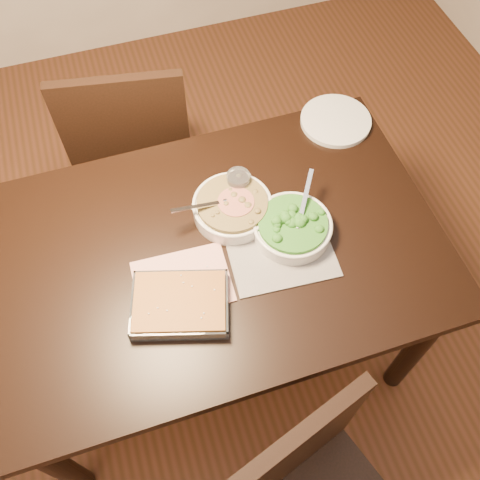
# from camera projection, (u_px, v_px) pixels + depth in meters

# --- Properties ---
(ground) EXTENTS (4.00, 4.00, 0.00)m
(ground) POSITION_uv_depth(u_px,v_px,m) (219.00, 340.00, 2.24)
(ground) COLOR #472814
(ground) RESTS_ON ground
(table) EXTENTS (1.40, 0.90, 0.75)m
(table) POSITION_uv_depth(u_px,v_px,m) (212.00, 264.00, 1.68)
(table) COLOR black
(table) RESTS_ON ground
(magazine_a) EXTENTS (0.28, 0.21, 0.01)m
(magazine_a) POSITION_uv_depth(u_px,v_px,m) (182.00, 281.00, 1.54)
(magazine_a) COLOR #B03532
(magazine_a) RESTS_ON table
(magazine_b) EXTENTS (0.32, 0.24, 0.01)m
(magazine_b) POSITION_uv_depth(u_px,v_px,m) (282.00, 255.00, 1.59)
(magazine_b) COLOR #282830
(magazine_b) RESTS_ON table
(coaster) EXTENTS (0.12, 0.12, 0.00)m
(coaster) POSITION_uv_depth(u_px,v_px,m) (238.00, 192.00, 1.71)
(coaster) COLOR white
(coaster) RESTS_ON table
(stew_bowl) EXTENTS (0.27, 0.25, 0.09)m
(stew_bowl) POSITION_uv_depth(u_px,v_px,m) (232.00, 207.00, 1.64)
(stew_bowl) COLOR silver
(stew_bowl) RESTS_ON table
(broccoli_bowl) EXTENTS (0.24, 0.25, 0.09)m
(broccoli_bowl) POSITION_uv_depth(u_px,v_px,m) (292.00, 227.00, 1.60)
(broccoli_bowl) COLOR silver
(broccoli_bowl) RESTS_ON table
(baking_dish) EXTENTS (0.31, 0.26, 0.05)m
(baking_dish) POSITION_uv_depth(u_px,v_px,m) (180.00, 304.00, 1.48)
(baking_dish) COLOR silver
(baking_dish) RESTS_ON table
(wine_tumbler) EXTENTS (0.07, 0.07, 0.08)m
(wine_tumbler) POSITION_uv_depth(u_px,v_px,m) (238.00, 183.00, 1.67)
(wine_tumbler) COLOR black
(wine_tumbler) RESTS_ON coaster
(dinner_plate) EXTENTS (0.25, 0.25, 0.02)m
(dinner_plate) POSITION_uv_depth(u_px,v_px,m) (336.00, 121.00, 1.86)
(dinner_plate) COLOR silver
(dinner_plate) RESTS_ON table
(chair_far) EXTENTS (0.52, 0.52, 0.95)m
(chair_far) POSITION_uv_depth(u_px,v_px,m) (133.00, 141.00, 2.11)
(chair_far) COLOR black
(chair_far) RESTS_ON ground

